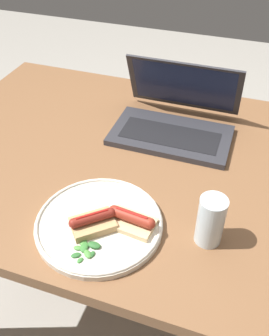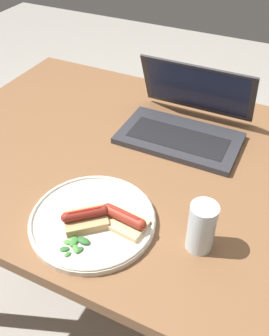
% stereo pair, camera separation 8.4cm
% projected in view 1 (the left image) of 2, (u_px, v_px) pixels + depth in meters
% --- Properties ---
extents(ground_plane, '(6.00, 6.00, 0.00)m').
position_uv_depth(ground_plane, '(136.00, 299.00, 1.56)').
color(ground_plane, '#9E998E').
extents(desk, '(1.28, 0.89, 0.76)m').
position_uv_depth(desk, '(137.00, 180.00, 1.12)').
color(desk, brown).
rests_on(desk, ground_plane).
extents(laptop, '(0.36, 0.28, 0.20)m').
position_uv_depth(laptop, '(175.00, 121.00, 1.14)').
color(laptop, '#2D2D33').
rests_on(laptop, desk).
extents(plate, '(0.30, 0.30, 0.02)m').
position_uv_depth(plate, '(98.00, 223.00, 0.86)').
color(plate, silver).
rests_on(plate, desk).
extents(sausage_toast_left, '(0.12, 0.11, 0.05)m').
position_uv_depth(sausage_toast_left, '(93.00, 222.00, 0.84)').
color(sausage_toast_left, tan).
rests_on(sausage_toast_left, plate).
extents(sausage_toast_middle, '(0.11, 0.08, 0.04)m').
position_uv_depth(sausage_toast_middle, '(132.00, 220.00, 0.84)').
color(sausage_toast_middle, '#D6B784').
rests_on(sausage_toast_middle, plate).
extents(salad_pile, '(0.06, 0.06, 0.01)m').
position_uv_depth(salad_pile, '(87.00, 249.00, 0.80)').
color(salad_pile, '#2D662D').
rests_on(salad_pile, plate).
extents(drinking_glass, '(0.06, 0.06, 0.12)m').
position_uv_depth(drinking_glass, '(211.00, 221.00, 0.80)').
color(drinking_glass, silver).
rests_on(drinking_glass, desk).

